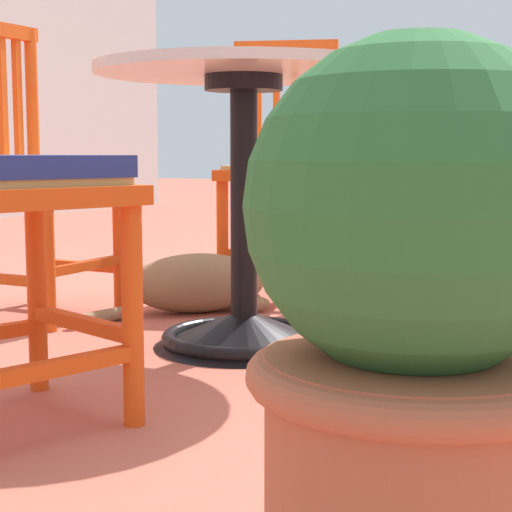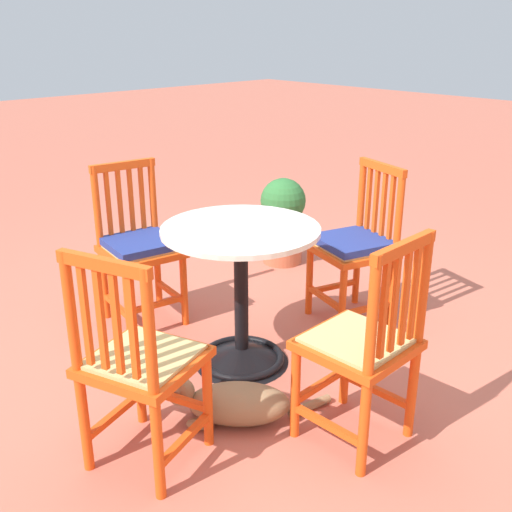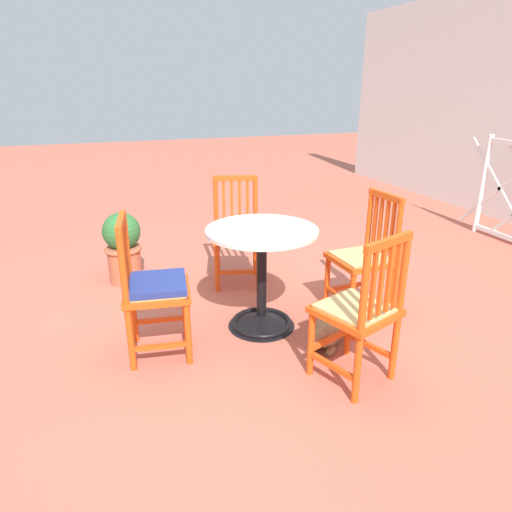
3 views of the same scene
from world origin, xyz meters
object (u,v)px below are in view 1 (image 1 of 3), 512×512
(orange_chair_near_fence, at_px, (280,174))
(orange_chair_tucked_in, at_px, (32,177))
(tabby_cat, at_px, (209,282))
(terracotta_planter, at_px, (413,346))
(cafe_table, at_px, (244,239))

(orange_chair_near_fence, relative_size, orange_chair_tucked_in, 1.00)
(tabby_cat, distance_m, terracotta_planter, 1.95)
(orange_chair_tucked_in, distance_m, tabby_cat, 0.64)
(cafe_table, bearing_deg, orange_chair_tucked_in, 85.84)
(cafe_table, bearing_deg, tabby_cat, 42.54)
(orange_chair_near_fence, distance_m, orange_chair_tucked_in, 0.87)
(orange_chair_near_fence, relative_size, tabby_cat, 1.42)
(orange_chair_near_fence, bearing_deg, tabby_cat, 173.35)
(tabby_cat, height_order, terracotta_planter, terracotta_planter)
(cafe_table, xyz_separation_m, tabby_cat, (0.37, 0.34, -0.19))
(orange_chair_tucked_in, height_order, terracotta_planter, orange_chair_tucked_in)
(orange_chair_near_fence, relative_size, terracotta_planter, 1.47)
(orange_chair_near_fence, height_order, orange_chair_tucked_in, same)
(tabby_cat, bearing_deg, orange_chair_near_fence, -6.65)
(cafe_table, xyz_separation_m, orange_chair_near_fence, (0.78, 0.29, 0.15))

